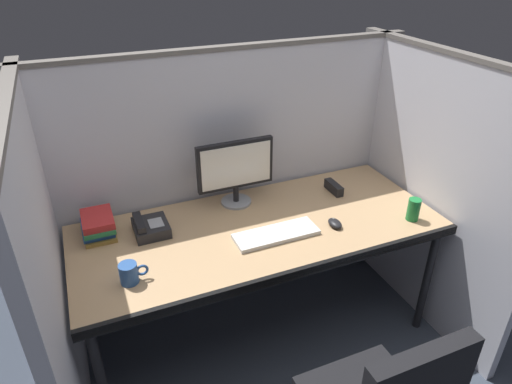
# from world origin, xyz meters

# --- Properties ---
(ground_plane) EXTENTS (8.00, 8.00, 0.00)m
(ground_plane) POSITION_xyz_m (0.00, 0.00, 0.00)
(ground_plane) COLOR #383F4C
(cubicle_partition_rear) EXTENTS (2.21, 0.06, 1.57)m
(cubicle_partition_rear) POSITION_xyz_m (0.00, 0.74, 0.79)
(cubicle_partition_rear) COLOR silver
(cubicle_partition_rear) RESTS_ON ground
(cubicle_partition_left) EXTENTS (0.06, 1.41, 1.57)m
(cubicle_partition_left) POSITION_xyz_m (-0.99, 0.20, 0.79)
(cubicle_partition_left) COLOR silver
(cubicle_partition_left) RESTS_ON ground
(cubicle_partition_right) EXTENTS (0.06, 1.41, 1.57)m
(cubicle_partition_right) POSITION_xyz_m (0.99, 0.20, 0.79)
(cubicle_partition_right) COLOR silver
(cubicle_partition_right) RESTS_ON ground
(desk) EXTENTS (1.90, 0.80, 0.74)m
(desk) POSITION_xyz_m (0.00, 0.29, 0.69)
(desk) COLOR tan
(desk) RESTS_ON ground
(monitor_center) EXTENTS (0.43, 0.17, 0.37)m
(monitor_center) POSITION_xyz_m (-0.03, 0.57, 0.96)
(monitor_center) COLOR gray
(monitor_center) RESTS_ON desk
(keyboard_main) EXTENTS (0.43, 0.15, 0.02)m
(keyboard_main) POSITION_xyz_m (0.04, 0.19, 0.75)
(keyboard_main) COLOR silver
(keyboard_main) RESTS_ON desk
(computer_mouse) EXTENTS (0.06, 0.10, 0.04)m
(computer_mouse) POSITION_xyz_m (0.36, 0.15, 0.76)
(computer_mouse) COLOR black
(computer_mouse) RESTS_ON desk
(red_stapler) EXTENTS (0.04, 0.15, 0.06)m
(red_stapler) POSITION_xyz_m (0.55, 0.47, 0.77)
(red_stapler) COLOR black
(red_stapler) RESTS_ON desk
(soda_can) EXTENTS (0.07, 0.07, 0.12)m
(soda_can) POSITION_xyz_m (0.78, 0.05, 0.80)
(soda_can) COLOR #197233
(soda_can) RESTS_ON desk
(book_stack) EXTENTS (0.16, 0.23, 0.11)m
(book_stack) POSITION_xyz_m (-0.78, 0.55, 0.79)
(book_stack) COLOR olive
(book_stack) RESTS_ON desk
(coffee_mug) EXTENTS (0.13, 0.08, 0.09)m
(coffee_mug) POSITION_xyz_m (-0.69, 0.12, 0.79)
(coffee_mug) COLOR #264C8C
(coffee_mug) RESTS_ON desk
(desk_phone) EXTENTS (0.17, 0.19, 0.09)m
(desk_phone) POSITION_xyz_m (-0.54, 0.46, 0.77)
(desk_phone) COLOR black
(desk_phone) RESTS_ON desk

